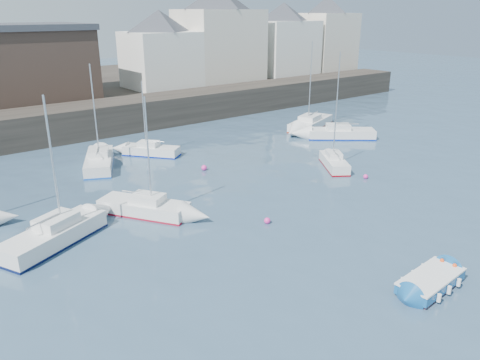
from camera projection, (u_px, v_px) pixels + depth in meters
water at (402, 282)px, 21.28m from camera, size 220.00×220.00×0.00m
quay_wall at (98, 118)px, 46.68m from camera, size 90.00×5.00×3.00m
land_strip at (43, 95)px, 60.03m from camera, size 90.00×32.00×2.80m
bldg_east_a at (219, 34)px, 60.96m from camera, size 13.36×13.36×11.80m
bldg_east_b at (283, 38)px, 67.29m from camera, size 11.88×11.88×9.95m
bldg_east_c at (326, 33)px, 72.34m from camera, size 11.14×11.14×10.95m
bldg_east_d at (160, 49)px, 55.87m from camera, size 11.14×11.14×8.95m
warehouse at (5, 63)px, 47.38m from camera, size 16.40×10.40×7.60m
blue_dinghy at (431, 281)px, 20.60m from camera, size 3.62×1.96×0.67m
sailboat_a at (54, 235)px, 24.53m from camera, size 6.23×4.32×7.79m
sailboat_b at (144, 207)px, 28.20m from camera, size 4.49×5.66×7.17m
sailboat_c at (334, 162)px, 36.64m from camera, size 3.66×4.45×5.82m
sailboat_d at (341, 133)px, 45.14m from camera, size 6.23×5.60×8.13m
sailboat_f at (151, 150)px, 39.79m from camera, size 4.18×4.70×6.23m
sailboat_g at (311, 123)px, 49.20m from camera, size 7.30×4.55×8.81m
sailboat_h at (99, 161)px, 36.78m from camera, size 4.39×6.39×7.90m
buoy_near at (267, 223)px, 27.11m from camera, size 0.37×0.37×0.37m
buoy_mid at (365, 179)px, 34.35m from camera, size 0.35×0.35×0.35m
buoy_far at (204, 170)px, 36.16m from camera, size 0.43×0.43×0.43m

